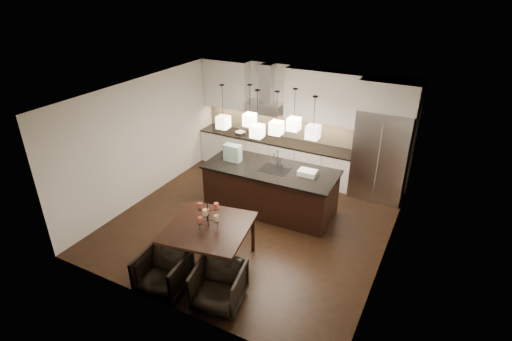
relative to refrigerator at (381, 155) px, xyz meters
The scene contains 37 objects.
floor 3.35m from the refrigerator, 131.42° to the right, with size 5.50×5.50×0.02m, color black.
ceiling 3.62m from the refrigerator, 131.42° to the right, with size 5.50×5.50×0.02m, color white.
wall_back 2.16m from the refrigerator, 169.74° to the left, with size 5.50×0.02×2.80m, color silver.
wall_front 5.56m from the refrigerator, 112.22° to the right, with size 5.50×0.02×2.80m, color silver.
wall_left 5.42m from the refrigerator, 153.91° to the right, with size 0.02×5.50×2.80m, color silver.
wall_right 2.49m from the refrigerator, 74.50° to the right, with size 0.02×5.50×2.80m, color silver.
refrigerator is the anchor object (origin of this frame).
fridge_panel 1.40m from the refrigerator, ahead, with size 1.26×0.72×0.65m, color silver.
lower_cabinets 2.80m from the refrigerator, behind, with size 4.21×0.62×0.88m, color silver.
countertop 2.73m from the refrigerator, behind, with size 4.21×0.66×0.04m, color black.
backsplash 2.75m from the refrigerator, behind, with size 4.21×0.02×0.63m, color #BAAC8A.
upper_cab_left 4.35m from the refrigerator, behind, with size 1.25×0.35×1.25m, color silver.
upper_cab_right 1.91m from the refrigerator, behind, with size 1.86×0.35×1.25m, color silver.
hood_canopy 3.09m from the refrigerator, behind, with size 0.90×0.52×0.24m, color #B7B7BA.
hood_chimney 3.28m from the refrigerator, behind, with size 0.30×0.28×0.96m, color #B7B7BA.
fruit_bowl 3.71m from the refrigerator, behind, with size 0.26×0.26×0.06m, color silver.
island_body 2.69m from the refrigerator, 138.88° to the right, with size 2.80×1.12×0.99m, color black.
island_top 2.63m from the refrigerator, 138.88° to the right, with size 2.89×1.21×0.04m, color black.
faucet 2.47m from the refrigerator, 139.21° to the right, with size 0.11×0.27×0.43m, color silver, non-canonical shape.
tote_bag 3.40m from the refrigerator, 148.67° to the right, with size 0.38×0.20×0.38m, color #1D5C42.
food_container 2.03m from the refrigerator, 124.74° to the right, with size 0.38×0.27×0.11m, color silver.
dining_table 4.53m from the refrigerator, 118.21° to the right, with size 1.40×1.40×0.84m, color black, non-canonical shape.
candelabra 4.48m from the refrigerator, 118.21° to the right, with size 0.40×0.40×0.49m, color black, non-canonical shape.
candle_a 4.39m from the refrigerator, 116.60° to the right, with size 0.09×0.09×0.11m, color #D3BD81.
candle_b 4.43m from the refrigerator, 120.08° to the right, with size 0.09×0.09×0.11m, color #C5543E.
candle_c 4.64m from the refrigerator, 117.94° to the right, with size 0.09×0.09×0.11m, color #A84738.
candle_d 4.33m from the refrigerator, 117.76° to the right, with size 0.09×0.09×0.11m, color #C5543E.
candle_e 4.56m from the refrigerator, 119.82° to the right, with size 0.09×0.09×0.11m, color #A84738.
candle_f 4.59m from the refrigerator, 116.87° to the right, with size 0.09×0.09×0.11m, color #D3BD81.
armchair_left 5.49m from the refrigerator, 116.71° to the right, with size 0.77×0.79×0.72m, color black.
armchair_right 4.96m from the refrigerator, 107.33° to the right, with size 0.76×0.79×0.71m, color black.
pendant_a 3.70m from the refrigerator, 146.11° to the right, with size 0.24×0.24×0.26m, color beige.
pendant_b 3.17m from the refrigerator, 145.39° to the right, with size 0.24×0.24×0.26m, color beige.
pendant_c 2.79m from the refrigerator, 132.85° to the right, with size 0.24×0.24×0.26m, color beige.
pendant_d 2.42m from the refrigerator, 134.39° to the right, with size 0.24×0.24×0.26m, color beige.
pendant_e 2.39m from the refrigerator, 118.12° to the right, with size 0.24×0.24×0.26m, color beige.
pendant_f 3.08m from the refrigerator, 137.04° to the right, with size 0.24×0.24×0.26m, color beige.
Camera 1 is at (3.40, -6.34, 4.84)m, focal length 28.00 mm.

